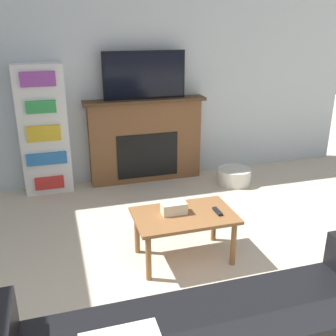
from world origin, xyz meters
TOP-DOWN VIEW (x-y plane):
  - wall_back at (0.00, 4.21)m, footprint 6.31×0.06m
  - fireplace at (0.14, 4.07)m, footprint 1.58×0.28m
  - tv at (0.14, 4.05)m, footprint 1.05×0.03m
  - coffee_table at (0.01, 2.09)m, footprint 0.89×0.56m
  - tissue_box at (-0.07, 2.13)m, footprint 0.22×0.12m
  - remote_control at (0.30, 2.04)m, footprint 0.04×0.15m
  - bookshelf at (-1.13, 4.04)m, footprint 0.58×0.29m
  - storage_basket at (1.23, 3.58)m, footprint 0.44×0.44m

SIDE VIEW (x-z plane):
  - storage_basket at x=1.23m, z-range 0.00..0.20m
  - coffee_table at x=0.01m, z-range 0.16..0.61m
  - remote_control at x=0.30m, z-range 0.45..0.47m
  - tissue_box at x=-0.07m, z-range 0.45..0.55m
  - fireplace at x=0.14m, z-range 0.00..1.12m
  - bookshelf at x=-1.13m, z-range 0.00..1.59m
  - wall_back at x=0.00m, z-range 0.00..2.70m
  - tv at x=0.14m, z-range 1.11..1.71m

